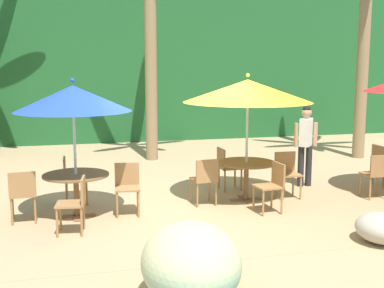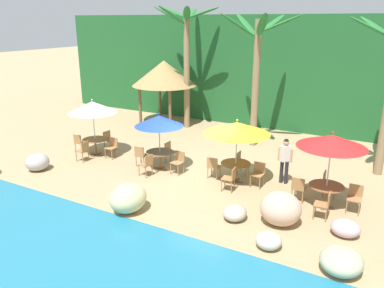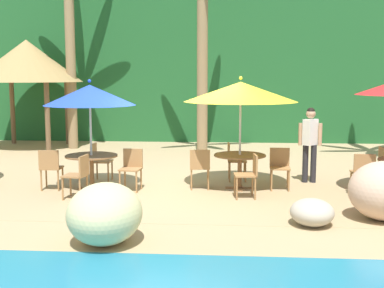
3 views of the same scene
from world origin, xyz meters
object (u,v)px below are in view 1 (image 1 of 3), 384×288
Objects in this scene: chair_red_left at (377,173)px; umbrella_blue at (73,98)px; chair_yellow_right at (273,183)px; palm_tree_third at (366,4)px; chair_blue_seaward at (127,184)px; chair_blue_right at (76,201)px; chair_yellow_left at (205,178)px; dining_table_yellow at (246,169)px; chair_yellow_seaward at (287,171)px; chair_blue_inland at (71,177)px; waiter_in_white at (306,140)px; umbrella_yellow at (248,91)px; dining_table_blue at (76,181)px; palm_tree_second at (151,8)px; chair_blue_left at (23,192)px; chair_red_inland at (382,162)px; chair_yellow_inland at (226,165)px.

umbrella_blue is at bearing 177.94° from chair_red_left.
chair_yellow_right is 7.10m from palm_tree_third.
chair_blue_right is (-0.87, -0.86, 0.00)m from chair_blue_seaward.
chair_yellow_left is 7.41m from palm_tree_third.
chair_yellow_right is at bearing -77.97° from dining_table_yellow.
chair_yellow_seaward is 1.12m from chair_yellow_right.
chair_blue_inland is 1.00× the size of chair_blue_right.
umbrella_blue is 4.94m from waiter_in_white.
umbrella_yellow is 2.75× the size of chair_yellow_right.
chair_yellow_left is at bearing 6.02° from chair_blue_seaward.
umbrella_blue is at bearing -7.13° from dining_table_blue.
palm_tree_second is at bearing 102.62° from chair_yellow_right.
chair_blue_left is 1.00× the size of chair_red_inland.
chair_blue_seaward and chair_blue_right have the same top height.
chair_yellow_inland is at bearing 177.40° from waiter_in_white.
dining_table_yellow is 0.19× the size of palm_tree_third.
umbrella_blue is at bearing -174.74° from chair_yellow_seaward.
chair_blue_inland is 3.09m from chair_yellow_inland.
chair_blue_left is 7.20m from chair_red_inland.
chair_blue_seaward is 2.77m from umbrella_yellow.
waiter_in_white reaches higher than chair_blue_seaward.
umbrella_yellow is at bearing -81.29° from chair_yellow_inland.
chair_red_inland is at bearing -114.08° from palm_tree_third.
chair_red_left is 0.14× the size of palm_tree_second.
dining_table_blue is at bearing -174.41° from dining_table_yellow.
chair_yellow_left is at bearing -169.87° from umbrella_yellow.
umbrella_blue reaches higher than chair_yellow_right.
chair_blue_seaward is at bearing 4.93° from chair_blue_left.
chair_blue_inland is 1.00× the size of chair_red_inland.
chair_blue_inland is at bearing 95.11° from dining_table_blue.
umbrella_blue is 5.77m from chair_red_left.
chair_red_inland is at bearing 22.27° from chair_yellow_right.
palm_tree_second is (-4.20, 4.13, 3.47)m from chair_red_inland.
chair_blue_left is 1.00× the size of chair_yellow_seaward.
chair_yellow_seaward is 1.00× the size of chair_yellow_left.
chair_blue_left is at bearing 174.65° from chair_yellow_right.
chair_yellow_seaward is 1.12m from waiter_in_white.
palm_tree_third is (5.38, 3.59, 3.61)m from chair_yellow_left.
dining_table_yellow is (3.20, -0.55, 0.10)m from chair_blue_inland.
palm_tree_third is at bearing 37.13° from umbrella_yellow.
umbrella_blue is 1.39m from dining_table_blue.
umbrella_blue is 3.54m from chair_yellow_inland.
dining_table_blue is 4.00m from chair_yellow_seaward.
chair_red_left is (1.60, -0.57, 0.00)m from chair_yellow_seaward.
palm_tree_second reaches higher than chair_red_inland.
chair_blue_left is (-0.84, -0.14, -1.49)m from umbrella_blue.
dining_table_blue is 1.00× the size of dining_table_yellow.
chair_blue_inland is 1.71m from chair_blue_right.
chair_blue_left and chair_yellow_inland have the same top height.
chair_blue_right is (-0.02, -0.85, -0.10)m from dining_table_blue.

